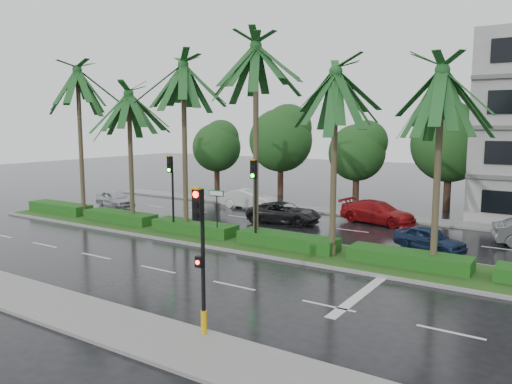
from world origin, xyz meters
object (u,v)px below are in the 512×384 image
Objects in this scene: car_silver at (115,199)px; car_blue at (430,239)px; signal_median_left at (171,182)px; car_white at (249,199)px; signal_near at (201,255)px; street_sign at (217,202)px; car_darkgrey at (284,213)px; car_red at (378,212)px.

car_blue is at bearing -80.11° from car_silver.
car_white is at bearing 98.59° from signal_median_left.
car_white is (-11.50, 19.62, -1.81)m from signal_near.
car_silver is at bearing 109.40° from car_blue.
car_silver is (-13.04, 4.54, -1.49)m from street_sign.
car_red is at bearing -65.52° from car_darkgrey.
car_white is at bearing 47.84° from car_darkgrey.
car_red reaches higher than car_white.
car_silver is at bearing 144.27° from signal_near.
car_silver is 1.05× the size of car_blue.
car_darkgrey is at bearing 111.91° from signal_near.
car_blue is at bearing -129.92° from car_red.
car_darkgrey is at bearing 97.39° from car_blue.
car_silver is (-10.04, 4.73, -2.36)m from signal_median_left.
car_white reaches higher than car_silver.
signal_near is at bearing -54.66° from street_sign.
signal_near is 12.11m from street_sign.
car_red is at bearing 60.64° from car_blue.
signal_median_left is at bearing 128.68° from car_blue.
car_white is 0.86× the size of car_red.
car_blue is at bearing 77.85° from signal_near.
car_darkgrey is 5.90m from car_red.
car_red is 7.00m from car_blue.
signal_near is 22.81m from car_white.
car_white is at bearing 98.16° from car_red.
car_blue is (3.00, 13.93, -1.90)m from signal_near.
signal_near reaches higher than car_white.
signal_median_left is 1.04× the size of car_white.
signal_near reaches higher than car_darkgrey.
signal_near is 1.22× the size of car_blue.
car_darkgrey is (5.00, -3.45, -0.04)m from car_white.
signal_near is 19.43m from car_red.
car_silver is 23.05m from car_blue.
car_white is (-1.50, 9.93, -2.31)m from signal_median_left.
signal_near is 24.76m from car_silver.
car_silver is at bearing 114.77° from car_red.
car_white is 6.08m from car_darkgrey.
car_darkgrey is 9.76m from car_blue.
street_sign is 0.53× the size of car_red.
car_white reaches higher than car_blue.
car_silver is 0.80× the size of car_darkgrey.
signal_median_left is at bearing -176.53° from street_sign.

